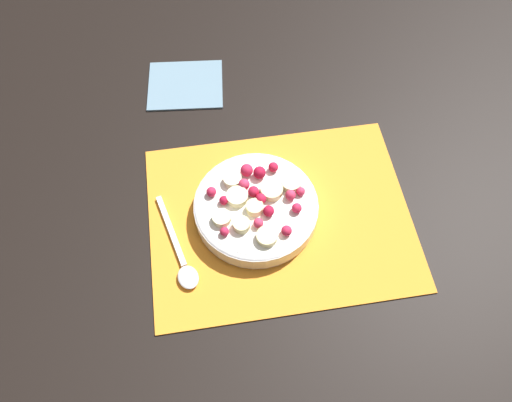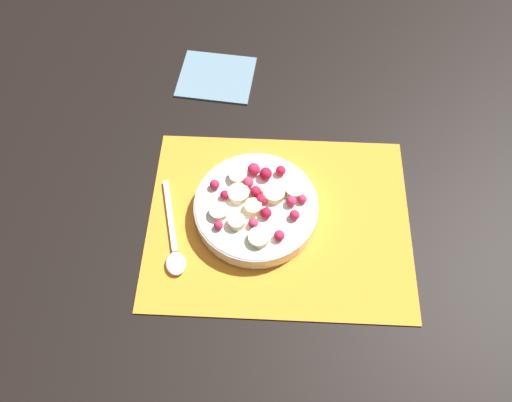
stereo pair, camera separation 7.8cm
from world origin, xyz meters
The scene contains 5 objects.
ground_plane centered at (0.00, 0.00, 0.00)m, with size 3.00×3.00×0.00m, color black.
placemat centered at (0.00, 0.00, 0.00)m, with size 0.43×0.33×0.01m.
fruit_bowl centered at (-0.04, 0.01, 0.03)m, with size 0.20×0.20×0.05m.
spoon centered at (-0.16, -0.06, 0.01)m, with size 0.06×0.17×0.01m.
napkin centered at (-0.13, 0.31, 0.00)m, with size 0.15×0.14×0.01m.
Camera 1 is at (-0.10, -0.38, 0.72)m, focal length 35.00 mm.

